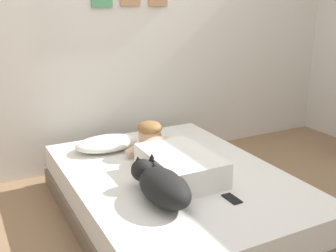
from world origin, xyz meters
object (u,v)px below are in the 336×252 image
at_px(pillow, 107,143).
at_px(cell_phone, 232,199).
at_px(person_lying, 171,157).
at_px(coffee_cup, 177,145).
at_px(dog, 161,185).
at_px(bed, 175,195).

bearing_deg(pillow, cell_phone, -71.17).
distance_m(person_lying, coffee_cup, 0.42).
distance_m(dog, coffee_cup, 0.89).
xyz_separation_m(bed, dog, (-0.27, -0.32, 0.28)).
xyz_separation_m(pillow, person_lying, (0.27, -0.61, 0.05)).
bearing_deg(cell_phone, pillow, 108.83).
relative_size(person_lying, coffee_cup, 7.36).
height_order(pillow, person_lying, person_lying).
bearing_deg(cell_phone, coffee_cup, 82.92).
bearing_deg(person_lying, bed, -86.46).
distance_m(bed, pillow, 0.75).
xyz_separation_m(pillow, coffee_cup, (0.51, -0.26, -0.02)).
height_order(pillow, coffee_cup, pillow).
xyz_separation_m(pillow, cell_phone, (0.40, -1.18, -0.05)).
bearing_deg(bed, dog, -129.88).
xyz_separation_m(bed, cell_phone, (0.12, -0.51, 0.18)).
distance_m(pillow, cell_phone, 1.24).
relative_size(bed, coffee_cup, 16.17).
height_order(bed, pillow, pillow).
bearing_deg(dog, coffee_cup, 54.90).
xyz_separation_m(bed, pillow, (-0.28, 0.66, 0.23)).
distance_m(person_lying, cell_phone, 0.59).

